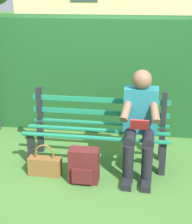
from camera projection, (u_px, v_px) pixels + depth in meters
ground at (97, 162)px, 4.13m from camera, size 60.00×60.00×0.00m
park_bench at (98, 128)px, 4.06m from camera, size 1.69×0.52×0.85m
person_seated at (140, 120)px, 3.76m from camera, size 0.44×0.73×1.16m
hedge_backdrop at (117, 71)px, 5.01m from camera, size 6.37×0.87×1.73m
backpack at (84, 166)px, 3.65m from camera, size 0.32×0.24×0.38m
handbag at (45, 165)px, 3.80m from camera, size 0.37×0.13×0.37m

